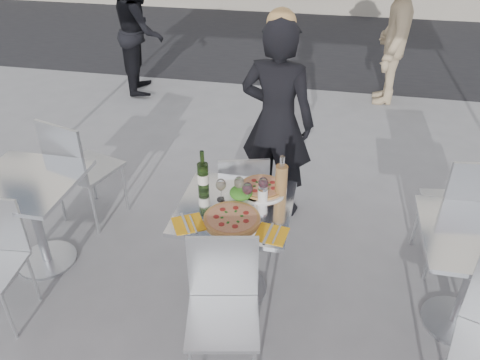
% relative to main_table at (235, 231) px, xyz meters
% --- Properties ---
extents(ground, '(80.00, 80.00, 0.00)m').
position_rel_main_table_xyz_m(ground, '(0.00, 0.00, -0.54)').
color(ground, slate).
extents(street_asphalt, '(24.00, 5.00, 0.00)m').
position_rel_main_table_xyz_m(street_asphalt, '(0.00, 6.50, -0.54)').
color(street_asphalt, black).
rests_on(street_asphalt, ground).
extents(main_table, '(0.72, 0.72, 0.75)m').
position_rel_main_table_xyz_m(main_table, '(0.00, 0.00, 0.00)').
color(main_table, '#B7BABF').
rests_on(main_table, ground).
extents(side_table_left, '(0.72, 0.72, 0.75)m').
position_rel_main_table_xyz_m(side_table_left, '(-1.50, 0.00, 0.00)').
color(side_table_left, '#B7BABF').
rests_on(side_table_left, ground).
extents(side_table_right, '(0.72, 0.72, 0.75)m').
position_rel_main_table_xyz_m(side_table_right, '(1.50, 0.00, 0.00)').
color(side_table_right, '#B7BABF').
rests_on(side_table_right, ground).
extents(chair_far, '(0.47, 0.48, 0.83)m').
position_rel_main_table_xyz_m(chair_far, '(-0.06, 0.55, -0.05)').
color(chair_far, silver).
rests_on(chair_far, ground).
extents(chair_near, '(0.47, 0.48, 0.88)m').
position_rel_main_table_xyz_m(chair_near, '(0.05, -0.58, -0.02)').
color(chair_near, silver).
rests_on(chair_near, ground).
extents(side_chair_lfar, '(0.55, 0.56, 0.97)m').
position_rel_main_table_xyz_m(side_chair_lfar, '(-1.42, 0.54, 0.04)').
color(side_chair_lfar, silver).
rests_on(side_chair_lfar, ground).
extents(side_chair_rfar, '(0.52, 0.53, 1.03)m').
position_rel_main_table_xyz_m(side_chair_rfar, '(1.53, 0.50, 0.07)').
color(side_chair_rfar, silver).
rests_on(side_chair_rfar, ground).
extents(woman_diner, '(0.68, 0.51, 1.70)m').
position_rel_main_table_xyz_m(woman_diner, '(0.12, 1.07, 0.31)').
color(woman_diner, black).
rests_on(woman_diner, ground).
extents(pedestrian_a, '(0.82, 0.94, 1.63)m').
position_rel_main_table_xyz_m(pedestrian_a, '(-2.06, 3.55, 0.28)').
color(pedestrian_a, black).
rests_on(pedestrian_a, ground).
extents(pedestrian_b, '(0.73, 1.22, 1.85)m').
position_rel_main_table_xyz_m(pedestrian_b, '(1.17, 3.80, 0.39)').
color(pedestrian_b, tan).
rests_on(pedestrian_b, ground).
extents(pizza_near, '(0.35, 0.35, 0.02)m').
position_rel_main_table_xyz_m(pizza_near, '(0.01, -0.15, 0.22)').
color(pizza_near, tan).
rests_on(pizza_near, main_table).
extents(pizza_far, '(0.34, 0.34, 0.03)m').
position_rel_main_table_xyz_m(pizza_far, '(0.14, 0.21, 0.23)').
color(pizza_far, white).
rests_on(pizza_far, main_table).
extents(salad_plate, '(0.22, 0.22, 0.09)m').
position_rel_main_table_xyz_m(salad_plate, '(0.02, 0.09, 0.25)').
color(salad_plate, white).
rests_on(salad_plate, main_table).
extents(wine_bottle, '(0.08, 0.08, 0.29)m').
position_rel_main_table_xyz_m(wine_bottle, '(-0.25, 0.14, 0.32)').
color(wine_bottle, '#2D4B1C').
rests_on(wine_bottle, main_table).
extents(carafe, '(0.08, 0.08, 0.29)m').
position_rel_main_table_xyz_m(carafe, '(0.27, 0.18, 0.33)').
color(carafe, '#DFA85F').
rests_on(carafe, main_table).
extents(sugar_shaker, '(0.06, 0.06, 0.11)m').
position_rel_main_table_xyz_m(sugar_shaker, '(0.16, 0.08, 0.26)').
color(sugar_shaker, white).
rests_on(sugar_shaker, main_table).
extents(wineglass_white_a, '(0.07, 0.07, 0.16)m').
position_rel_main_table_xyz_m(wineglass_white_a, '(-0.10, 0.05, 0.32)').
color(wineglass_white_a, white).
rests_on(wineglass_white_a, main_table).
extents(wineglass_white_b, '(0.07, 0.07, 0.16)m').
position_rel_main_table_xyz_m(wineglass_white_b, '(0.01, 0.10, 0.32)').
color(wineglass_white_b, white).
rests_on(wineglass_white_b, main_table).
extents(wineglass_red_a, '(0.07, 0.07, 0.16)m').
position_rel_main_table_xyz_m(wineglass_red_a, '(0.07, 0.04, 0.32)').
color(wineglass_red_a, white).
rests_on(wineglass_red_a, main_table).
extents(wineglass_red_b, '(0.07, 0.07, 0.16)m').
position_rel_main_table_xyz_m(wineglass_red_b, '(0.16, 0.12, 0.32)').
color(wineglass_red_b, white).
rests_on(wineglass_red_b, main_table).
extents(napkin_left, '(0.25, 0.25, 0.01)m').
position_rel_main_table_xyz_m(napkin_left, '(-0.24, -0.24, 0.21)').
color(napkin_left, '#F3AA15').
rests_on(napkin_left, main_table).
extents(napkin_right, '(0.20, 0.20, 0.01)m').
position_rel_main_table_xyz_m(napkin_right, '(0.27, -0.24, 0.21)').
color(napkin_right, '#F3AA15').
rests_on(napkin_right, main_table).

